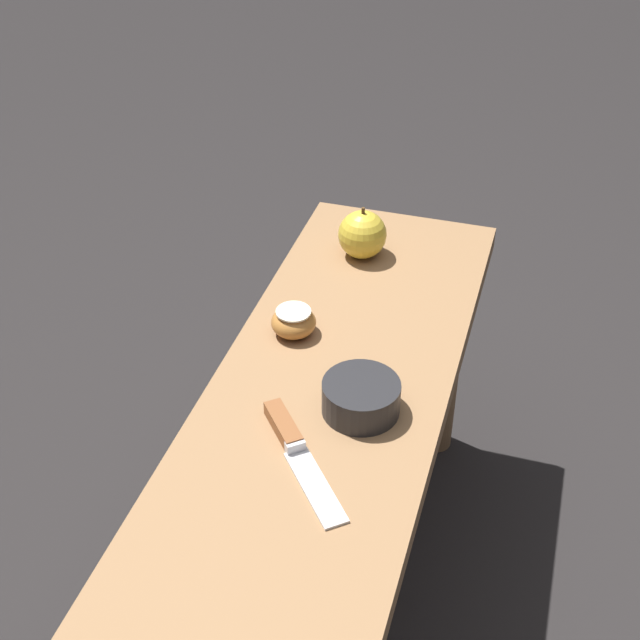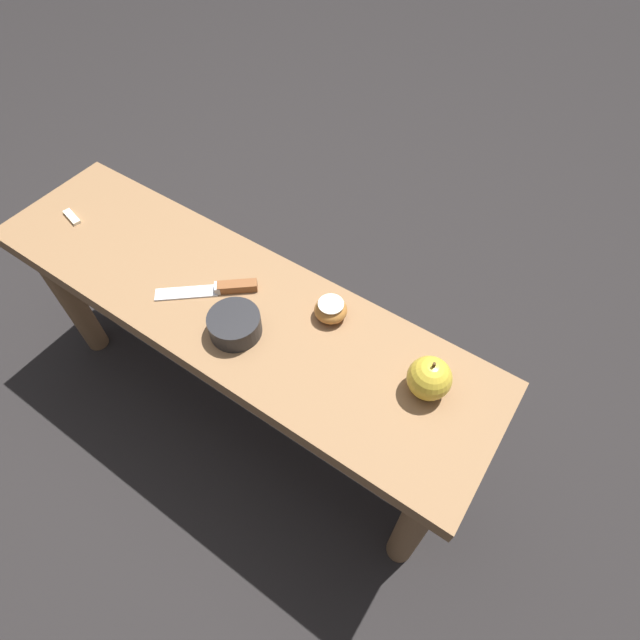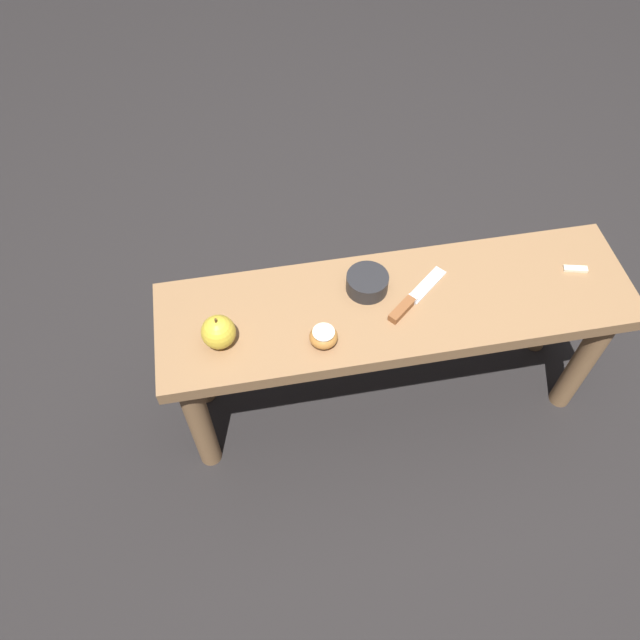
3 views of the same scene
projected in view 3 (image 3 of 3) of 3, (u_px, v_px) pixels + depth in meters
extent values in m
plane|color=black|center=(382.00, 396.00, 1.96)|extent=(8.00, 8.00, 0.00)
cube|color=olive|center=(397.00, 306.00, 1.57)|extent=(1.21, 0.33, 0.04)
cylinder|color=olive|center=(554.00, 302.00, 1.89)|extent=(0.06, 0.06, 0.45)
cylinder|color=olive|center=(195.00, 356.00, 1.78)|extent=(0.06, 0.06, 0.45)
cylinder|color=olive|center=(583.00, 360.00, 1.77)|extent=(0.06, 0.06, 0.45)
cylinder|color=olive|center=(200.00, 422.00, 1.66)|extent=(0.06, 0.06, 0.45)
cube|color=silver|center=(427.00, 285.00, 1.58)|extent=(0.12, 0.11, 0.00)
cube|color=silver|center=(412.00, 299.00, 1.55)|extent=(0.03, 0.03, 0.02)
cube|color=brown|center=(402.00, 309.00, 1.53)|extent=(0.08, 0.07, 0.02)
sphere|color=gold|center=(218.00, 332.00, 1.45)|extent=(0.08, 0.08, 0.08)
cylinder|color=#4C3319|center=(216.00, 321.00, 1.42)|extent=(0.01, 0.01, 0.01)
ellipsoid|color=#B27233|center=(324.00, 337.00, 1.47)|extent=(0.07, 0.07, 0.04)
cylinder|color=silver|center=(324.00, 332.00, 1.45)|extent=(0.05, 0.05, 0.00)
cube|color=silver|center=(575.00, 269.00, 1.61)|extent=(0.06, 0.03, 0.01)
cylinder|color=#232326|center=(367.00, 283.00, 1.56)|extent=(0.11, 0.11, 0.05)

